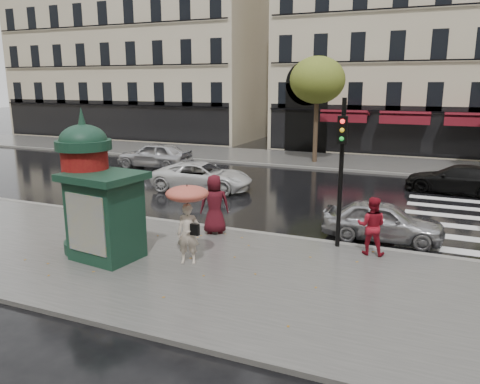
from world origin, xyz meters
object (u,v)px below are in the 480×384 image
at_px(man_burgundy, 215,204).
at_px(car_white, 202,176).
at_px(traffic_light, 341,159).
at_px(car_far_silver, 155,155).
at_px(morris_column, 87,184).
at_px(newsstand, 105,215).
at_px(woman_umbrella, 188,211).
at_px(woman_red, 372,226).
at_px(car_black, 457,179).
at_px(car_silver, 383,221).

relative_size(man_burgundy, car_white, 0.41).
relative_size(traffic_light, car_white, 0.94).
height_order(traffic_light, car_far_silver, traffic_light).
relative_size(morris_column, newsstand, 1.71).
relative_size(woman_umbrella, woman_red, 1.32).
xyz_separation_m(traffic_light, newsstand, (-5.88, -3.48, -1.45)).
height_order(traffic_light, car_white, traffic_light).
distance_m(car_white, car_far_silver, 6.98).
bearing_deg(car_black, morris_column, -30.88).
xyz_separation_m(man_burgundy, car_silver, (5.20, 1.80, -0.46)).
distance_m(newsstand, car_silver, 8.69).
distance_m(man_burgundy, car_far_silver, 13.75).
bearing_deg(morris_column, car_silver, 31.14).
bearing_deg(traffic_light, car_white, 142.89).
height_order(newsstand, car_white, newsstand).
bearing_deg(newsstand, traffic_light, 30.62).
height_order(man_burgundy, car_silver, man_burgundy).
height_order(woman_umbrella, newsstand, newsstand).
height_order(woman_umbrella, car_far_silver, woman_umbrella).
xyz_separation_m(morris_column, car_far_silver, (-6.41, 13.27, -1.37)).
relative_size(newsstand, car_far_silver, 0.54).
distance_m(morris_column, traffic_light, 7.49).
distance_m(woman_red, traffic_light, 2.13).
height_order(woman_umbrella, car_white, woman_umbrella).
bearing_deg(man_burgundy, car_black, -156.77).
xyz_separation_m(man_burgundy, morris_column, (-2.68, -2.96, 1.04)).
bearing_deg(car_black, woman_umbrella, -21.64).
bearing_deg(car_white, morris_column, 178.93).
distance_m(newsstand, car_far_silver, 15.42).
distance_m(car_silver, car_white, 9.75).
height_order(morris_column, newsstand, morris_column).
bearing_deg(car_far_silver, woman_umbrella, 32.98).
bearing_deg(morris_column, man_burgundy, 47.84).
distance_m(man_burgundy, traffic_light, 4.42).
bearing_deg(woman_umbrella, car_silver, 43.83).
relative_size(traffic_light, car_black, 0.99).
bearing_deg(traffic_light, man_burgundy, -177.11).
xyz_separation_m(morris_column, newsstand, (0.87, -0.31, -0.76)).
height_order(morris_column, car_silver, morris_column).
height_order(woman_umbrella, woman_red, woman_umbrella).
xyz_separation_m(man_burgundy, traffic_light, (4.06, 0.21, 1.73)).
height_order(car_silver, car_white, car_white).
bearing_deg(car_black, newsstand, -27.81).
bearing_deg(newsstand, man_burgundy, 61.00).
xyz_separation_m(newsstand, car_silver, (7.02, 5.07, -0.75)).
relative_size(car_white, car_far_silver, 1.05).
bearing_deg(car_white, man_burgundy, -155.96).
distance_m(woman_umbrella, traffic_light, 4.75).
bearing_deg(woman_umbrella, traffic_light, 39.30).
distance_m(man_burgundy, car_silver, 5.52).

